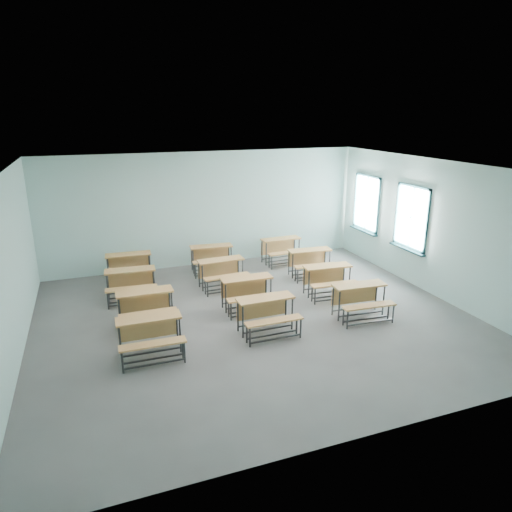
{
  "coord_description": "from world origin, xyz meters",
  "views": [
    {
      "loc": [
        -3.06,
        -8.35,
        4.24
      ],
      "look_at": [
        0.46,
        1.2,
        1.0
      ],
      "focal_mm": 32.0,
      "sensor_mm": 36.0,
      "label": 1
    }
  ],
  "objects_px": {
    "desk_unit_r2c0": "(131,280)",
    "desk_unit_r2c2": "(311,259)",
    "desk_unit_r0c0": "(150,331)",
    "desk_unit_r3c0": "(129,263)",
    "desk_unit_r3c2": "(282,247)",
    "desk_unit_r1c0": "(146,303)",
    "desk_unit_r1c1": "(248,289)",
    "desk_unit_r3c1": "(212,255)",
    "desk_unit_r0c1": "(267,310)",
    "desk_unit_r2c1": "(222,269)",
    "desk_unit_r1c2": "(329,276)",
    "desk_unit_r0c2": "(361,296)"
  },
  "relations": [
    {
      "from": "desk_unit_r2c0",
      "to": "desk_unit_r2c2",
      "type": "height_order",
      "value": "same"
    },
    {
      "from": "desk_unit_r2c0",
      "to": "desk_unit_r0c0",
      "type": "bearing_deg",
      "value": -84.44
    },
    {
      "from": "desk_unit_r3c0",
      "to": "desk_unit_r3c2",
      "type": "relative_size",
      "value": 1.02
    },
    {
      "from": "desk_unit_r1c0",
      "to": "desk_unit_r1c1",
      "type": "bearing_deg",
      "value": 0.97
    },
    {
      "from": "desk_unit_r1c0",
      "to": "desk_unit_r2c0",
      "type": "height_order",
      "value": "same"
    },
    {
      "from": "desk_unit_r3c1",
      "to": "desk_unit_r3c2",
      "type": "bearing_deg",
      "value": 6.08
    },
    {
      "from": "desk_unit_r2c0",
      "to": "desk_unit_r3c1",
      "type": "xyz_separation_m",
      "value": [
        2.28,
        1.25,
        0.0
      ]
    },
    {
      "from": "desk_unit_r1c0",
      "to": "desk_unit_r3c1",
      "type": "bearing_deg",
      "value": 52.2
    },
    {
      "from": "desk_unit_r0c1",
      "to": "desk_unit_r3c2",
      "type": "relative_size",
      "value": 0.98
    },
    {
      "from": "desk_unit_r2c1",
      "to": "desk_unit_r3c2",
      "type": "xyz_separation_m",
      "value": [
        2.18,
        1.29,
        0.0
      ]
    },
    {
      "from": "desk_unit_r1c1",
      "to": "desk_unit_r2c1",
      "type": "xyz_separation_m",
      "value": [
        -0.17,
        1.45,
        0.0
      ]
    },
    {
      "from": "desk_unit_r1c2",
      "to": "desk_unit_r3c0",
      "type": "height_order",
      "value": "same"
    },
    {
      "from": "desk_unit_r0c1",
      "to": "desk_unit_r1c1",
      "type": "relative_size",
      "value": 1.0
    },
    {
      "from": "desk_unit_r0c0",
      "to": "desk_unit_r2c0",
      "type": "distance_m",
      "value": 2.79
    },
    {
      "from": "desk_unit_r0c1",
      "to": "desk_unit_r2c1",
      "type": "xyz_separation_m",
      "value": [
        -0.15,
        2.66,
        0.0
      ]
    },
    {
      "from": "desk_unit_r2c0",
      "to": "desk_unit_r3c2",
      "type": "relative_size",
      "value": 1.02
    },
    {
      "from": "desk_unit_r1c0",
      "to": "desk_unit_r3c1",
      "type": "relative_size",
      "value": 0.95
    },
    {
      "from": "desk_unit_r0c0",
      "to": "desk_unit_r1c2",
      "type": "relative_size",
      "value": 0.96
    },
    {
      "from": "desk_unit_r0c2",
      "to": "desk_unit_r1c1",
      "type": "relative_size",
      "value": 1.03
    },
    {
      "from": "desk_unit_r1c0",
      "to": "desk_unit_r2c2",
      "type": "height_order",
      "value": "same"
    },
    {
      "from": "desk_unit_r1c0",
      "to": "desk_unit_r1c1",
      "type": "distance_m",
      "value": 2.23
    },
    {
      "from": "desk_unit_r0c2",
      "to": "desk_unit_r1c1",
      "type": "bearing_deg",
      "value": 153.78
    },
    {
      "from": "desk_unit_r3c0",
      "to": "desk_unit_r1c2",
      "type": "bearing_deg",
      "value": -27.43
    },
    {
      "from": "desk_unit_r3c2",
      "to": "desk_unit_r1c1",
      "type": "bearing_deg",
      "value": -128.26
    },
    {
      "from": "desk_unit_r1c1",
      "to": "desk_unit_r1c2",
      "type": "height_order",
      "value": "same"
    },
    {
      "from": "desk_unit_r0c0",
      "to": "desk_unit_r2c0",
      "type": "height_order",
      "value": "same"
    },
    {
      "from": "desk_unit_r1c2",
      "to": "desk_unit_r3c1",
      "type": "relative_size",
      "value": 1.0
    },
    {
      "from": "desk_unit_r0c0",
      "to": "desk_unit_r1c0",
      "type": "distance_m",
      "value": 1.3
    },
    {
      "from": "desk_unit_r3c2",
      "to": "desk_unit_r2c1",
      "type": "bearing_deg",
      "value": -151.47
    },
    {
      "from": "desk_unit_r1c2",
      "to": "desk_unit_r3c2",
      "type": "height_order",
      "value": "same"
    },
    {
      "from": "desk_unit_r1c2",
      "to": "desk_unit_r2c2",
      "type": "xyz_separation_m",
      "value": [
        0.2,
        1.34,
        0.0
      ]
    },
    {
      "from": "desk_unit_r0c1",
      "to": "desk_unit_r2c0",
      "type": "distance_m",
      "value": 3.56
    },
    {
      "from": "desk_unit_r0c0",
      "to": "desk_unit_r0c1",
      "type": "relative_size",
      "value": 1.01
    },
    {
      "from": "desk_unit_r2c2",
      "to": "desk_unit_r3c0",
      "type": "distance_m",
      "value": 4.76
    },
    {
      "from": "desk_unit_r1c1",
      "to": "desk_unit_r2c1",
      "type": "bearing_deg",
      "value": 97.77
    },
    {
      "from": "desk_unit_r2c0",
      "to": "desk_unit_r2c1",
      "type": "distance_m",
      "value": 2.21
    },
    {
      "from": "desk_unit_r1c1",
      "to": "desk_unit_r2c2",
      "type": "relative_size",
      "value": 0.96
    },
    {
      "from": "desk_unit_r1c0",
      "to": "desk_unit_r2c1",
      "type": "bearing_deg",
      "value": 35.92
    },
    {
      "from": "desk_unit_r1c2",
      "to": "desk_unit_r3c1",
      "type": "xyz_separation_m",
      "value": [
        -2.18,
        2.6,
        0.0
      ]
    },
    {
      "from": "desk_unit_r3c1",
      "to": "desk_unit_r3c2",
      "type": "height_order",
      "value": "same"
    },
    {
      "from": "desk_unit_r1c0",
      "to": "desk_unit_r3c1",
      "type": "height_order",
      "value": "same"
    },
    {
      "from": "desk_unit_r0c1",
      "to": "desk_unit_r2c1",
      "type": "distance_m",
      "value": 2.66
    },
    {
      "from": "desk_unit_r0c2",
      "to": "desk_unit_r2c1",
      "type": "height_order",
      "value": "same"
    },
    {
      "from": "desk_unit_r0c2",
      "to": "desk_unit_r1c1",
      "type": "height_order",
      "value": "same"
    },
    {
      "from": "desk_unit_r2c0",
      "to": "desk_unit_r3c0",
      "type": "bearing_deg",
      "value": 90.79
    },
    {
      "from": "desk_unit_r2c0",
      "to": "desk_unit_r2c2",
      "type": "distance_m",
      "value": 4.66
    },
    {
      "from": "desk_unit_r0c0",
      "to": "desk_unit_r2c2",
      "type": "bearing_deg",
      "value": 32.06
    },
    {
      "from": "desk_unit_r1c2",
      "to": "desk_unit_r2c2",
      "type": "distance_m",
      "value": 1.36
    },
    {
      "from": "desk_unit_r0c1",
      "to": "desk_unit_r0c2",
      "type": "relative_size",
      "value": 0.96
    },
    {
      "from": "desk_unit_r0c1",
      "to": "desk_unit_r0c2",
      "type": "distance_m",
      "value": 2.14
    }
  ]
}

